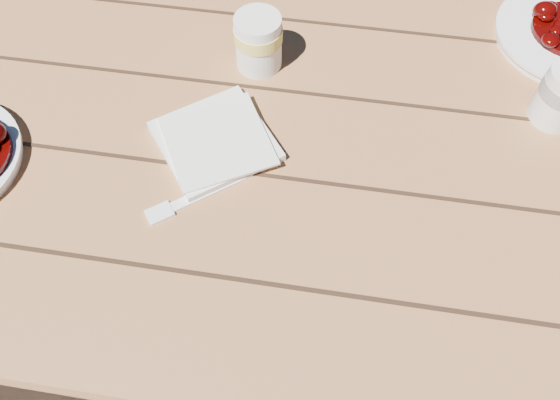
# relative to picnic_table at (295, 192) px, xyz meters

# --- Properties ---
(ground) EXTENTS (60.00, 60.00, 0.00)m
(ground) POSITION_rel_picnic_table_xyz_m (0.00, 0.00, -0.59)
(ground) COLOR #ABA69A
(ground) RESTS_ON ground
(picnic_table) EXTENTS (2.00, 1.55, 0.75)m
(picnic_table) POSITION_rel_picnic_table_xyz_m (0.00, 0.00, 0.00)
(picnic_table) COLOR brown
(picnic_table) RESTS_ON ground
(napkin_stack) EXTENTS (0.21, 0.21, 0.01)m
(napkin_stack) POSITION_rel_picnic_table_xyz_m (-0.12, -0.04, 0.17)
(napkin_stack) COLOR white
(napkin_stack) RESTS_ON picnic_table
(fork_table) EXTENTS (0.14, 0.12, 0.00)m
(fork_table) POSITION_rel_picnic_table_xyz_m (-0.11, -0.12, 0.16)
(fork_table) COLOR white
(fork_table) RESTS_ON picnic_table
(second_cup) EXTENTS (0.07, 0.07, 0.09)m
(second_cup) POSITION_rel_picnic_table_xyz_m (-0.08, 0.13, 0.21)
(second_cup) COLOR white
(second_cup) RESTS_ON picnic_table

